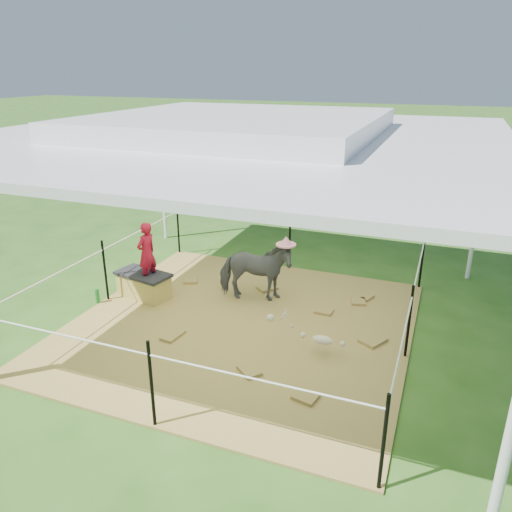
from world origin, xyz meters
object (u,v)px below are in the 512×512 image
(foal, at_px, (323,338))
(green_bottle, at_px, (97,296))
(straw_bale, at_px, (144,286))
(woman, at_px, (146,247))
(distant_person, at_px, (426,186))
(pony, at_px, (255,272))
(picnic_table_near, at_px, (400,191))

(foal, bearing_deg, green_bottle, 177.69)
(straw_bale, bearing_deg, green_bottle, -140.71)
(woman, xyz_separation_m, distant_person, (3.66, 6.83, -0.22))
(woman, distance_m, pony, 1.69)
(green_bottle, distance_m, foal, 3.59)
(pony, distance_m, foal, 1.79)
(green_bottle, relative_size, pony, 0.20)
(green_bottle, distance_m, picnic_table_near, 8.65)
(distant_person, bearing_deg, green_bottle, 72.84)
(woman, bearing_deg, distant_person, 163.25)
(picnic_table_near, xyz_separation_m, distant_person, (0.66, -0.57, 0.30))
(green_bottle, relative_size, picnic_table_near, 0.13)
(green_bottle, bearing_deg, foal, -2.81)
(distant_person, bearing_deg, picnic_table_near, -27.26)
(pony, xyz_separation_m, foal, (1.36, -1.14, -0.25))
(foal, bearing_deg, distant_person, 84.94)
(green_bottle, bearing_deg, woman, 34.70)
(distant_person, bearing_deg, woman, 75.28)
(woman, distance_m, picnic_table_near, 7.99)
(woman, relative_size, distant_person, 0.74)
(foal, bearing_deg, pony, 140.45)
(straw_bale, xyz_separation_m, foal, (3.03, -0.63, 0.05))
(green_bottle, height_order, foal, foal)
(distant_person, bearing_deg, foal, 97.89)
(green_bottle, distance_m, distant_person, 8.47)
(pony, bearing_deg, distant_person, -32.92)
(straw_bale, xyz_separation_m, green_bottle, (-0.55, -0.45, -0.07))
(straw_bale, bearing_deg, foal, -11.67)
(straw_bale, bearing_deg, pony, 17.14)
(pony, height_order, picnic_table_near, pony)
(straw_bale, relative_size, pony, 0.71)
(green_bottle, bearing_deg, picnic_table_near, 65.08)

